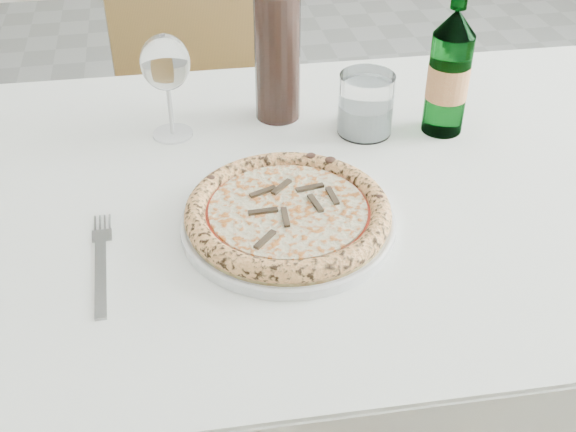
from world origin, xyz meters
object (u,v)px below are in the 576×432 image
beer_bottle (449,72)px  plate (288,223)px  wine_glass (165,65)px  pizza (288,212)px  tumbler (366,108)px  dining_table (276,236)px  wine_bottle (277,44)px  chair_far (212,85)px

beer_bottle → plate: bearing=-144.0°
plate → wine_glass: wine_glass is taller
pizza → beer_bottle: bearing=36.0°
plate → beer_bottle: 0.38m
tumbler → beer_bottle: size_ratio=0.39×
dining_table → wine_bottle: (0.04, 0.21, 0.22)m
wine_glass → beer_bottle: 0.44m
chair_far → wine_bottle: wine_bottle is taller
wine_glass → beer_bottle: size_ratio=0.67×
chair_far → wine_glass: (-0.11, -0.62, 0.35)m
dining_table → beer_bottle: 0.38m
tumbler → pizza: bearing=-126.2°
wine_glass → wine_bottle: wine_bottle is taller
chair_far → plate: bearing=-88.5°
wine_glass → wine_bottle: bearing=10.2°
chair_far → beer_bottle: 0.83m
plate → wine_bottle: size_ratio=0.95×
plate → chair_far: bearing=91.5°
chair_far → wine_glass: chair_far is taller
pizza → wine_bottle: wine_bottle is taller
chair_far → tumbler: chair_far is taller
chair_far → plate: chair_far is taller
dining_table → plate: bearing=-90.0°
dining_table → chair_far: size_ratio=1.54×
wine_glass → tumbler: 0.33m
dining_table → wine_glass: size_ratio=8.29×
dining_table → tumbler: bearing=38.1°
dining_table → wine_glass: 0.31m
chair_far → plate: size_ratio=3.19×
wine_bottle → chair_far: bearing=96.4°
dining_table → plate: (-0.00, -0.10, 0.10)m
wine_bottle → pizza: bearing=-97.5°
dining_table → wine_bottle: size_ratio=4.68×
chair_far → tumbler: (0.20, -0.67, 0.27)m
dining_table → wine_bottle: 0.31m
chair_far → tumbler: size_ratio=9.26×
tumbler → wine_bottle: 0.18m
chair_far → pizza: 0.94m
wine_glass → wine_bottle: 0.18m
wine_glass → dining_table: bearing=-52.6°
dining_table → chair_far: chair_far is taller
plate → pizza: bearing=-161.7°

